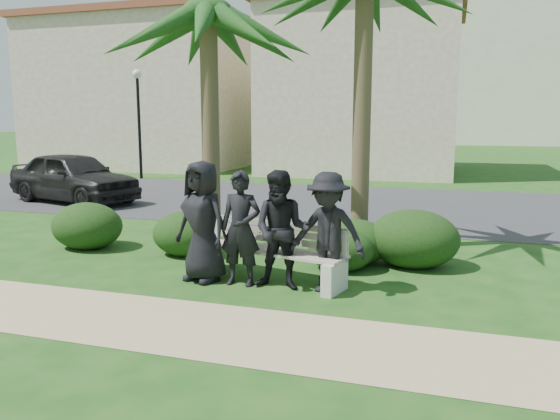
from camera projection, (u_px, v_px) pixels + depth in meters
The scene contains 18 objects.
ground at pixel (236, 282), 8.01m from camera, with size 160.00×160.00×0.00m, color #174914.
footpath at pixel (178, 325), 6.32m from camera, with size 30.00×1.60×0.01m, color tan.
asphalt_street at pixel (342, 203), 15.53m from camera, with size 160.00×8.00×0.01m, color #2D2D30.
stucco_bldg_left at pixel (150, 94), 27.91m from camera, with size 10.40×8.40×7.30m.
stucco_bldg_right at pixel (365, 90), 24.63m from camera, with size 8.40×8.40×7.30m.
street_lamp at pixel (138, 104), 21.49m from camera, with size 0.36×0.36×4.29m.
park_bench at pixel (267, 255), 8.04m from camera, with size 2.51×1.09×0.83m.
man_a at pixel (202, 221), 7.94m from camera, with size 0.87×0.56×1.77m, color black.
man_b at pixel (241, 229), 7.74m from camera, with size 0.60×0.39×1.64m, color black.
man_c at pixel (282, 230), 7.55m from camera, with size 0.81×0.63×1.67m, color black.
man_d at pixel (328, 233), 7.42m from camera, with size 1.07×0.62×1.66m, color black.
hedge_a at pixel (87, 225), 10.06m from camera, with size 1.34×1.11×0.87m, color black.
hedge_b at pixel (187, 233), 9.55m from camera, with size 1.22×1.01×0.80m, color black.
hedge_d at pixel (356, 240), 9.04m from camera, with size 1.15×0.95×0.75m, color black.
hedge_e at pixel (341, 248), 8.61m from camera, with size 1.05×0.87×0.68m, color black.
hedge_f at pixel (414, 237), 8.80m from camera, with size 1.46×1.21×0.95m, color black.
palm_left at pixel (208, 16), 9.50m from camera, with size 3.00×3.00×5.09m.
car_a at pixel (74, 177), 15.61m from camera, with size 1.71×4.25×1.45m, color black.
Camera 1 is at (2.95, -7.17, 2.35)m, focal length 35.00 mm.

